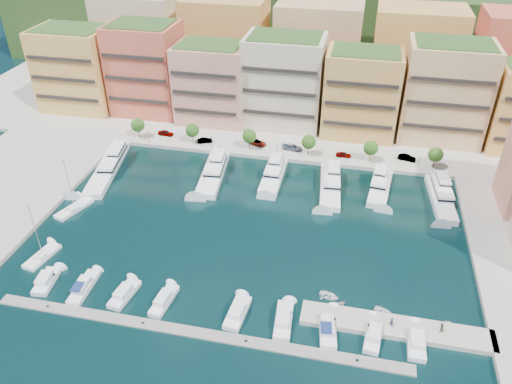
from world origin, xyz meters
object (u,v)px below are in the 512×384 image
(tree_5, at_px, (436,155))
(tender_0, at_px, (329,296))
(tender_3, at_px, (447,322))
(sailboat_1, at_px, (74,209))
(lamppost_3, at_px, (346,153))
(cruiser_0, at_px, (46,281))
(yacht_0, at_px, (109,165))
(tree_0, at_px, (138,125))
(cruiser_2, at_px, (124,294))
(tender_2, at_px, (384,312))
(car_0, at_px, (166,133))
(lamppost_1, at_px, (211,139))
(cruiser_3, at_px, (164,301))
(tree_4, at_px, (371,148))
(person_0, at_px, (392,322))
(tree_3, at_px, (309,142))
(yacht_2, at_px, (214,171))
(yacht_5, at_px, (380,185))
(person_1, at_px, (441,327))
(lamppost_4, at_px, (419,161))
(car_3, at_px, (292,147))
(car_1, at_px, (205,140))
(tree_2, at_px, (249,136))
(car_2, at_px, (257,142))
(car_4, at_px, (344,155))
(cruiser_6, at_px, (284,320))
(lamppost_0, at_px, (148,133))
(yacht_4, at_px, (330,184))
(car_5, at_px, (407,158))
(tender_1, at_px, (342,303))
(yacht_6, at_px, (441,195))
(tree_1, at_px, (192,130))
(lamppost_2, at_px, (277,146))
(cruiser_8, at_px, (374,335))
(yacht_3, at_px, (274,174))
(cruiser_9, at_px, (416,342))
(cruiser_1, at_px, (83,287))

(tree_5, bearing_deg, tender_0, -113.20)
(tender_3, bearing_deg, sailboat_1, 62.86)
(lamppost_3, bearing_deg, cruiser_0, -132.76)
(yacht_0, xyz_separation_m, tender_3, (79.60, -35.92, -0.76))
(tender_3, height_order, tender_0, tender_3)
(tree_0, relative_size, cruiser_2, 0.73)
(tender_2, xyz_separation_m, car_0, (-61.08, 54.94, 1.38))
(tender_2, bearing_deg, tender_3, -67.46)
(tender_0, bearing_deg, tender_2, -84.19)
(lamppost_1, bearing_deg, cruiser_3, -82.18)
(tree_4, relative_size, person_0, 3.06)
(tree_3, distance_m, person_0, 59.70)
(yacht_2, distance_m, yacht_5, 41.03)
(person_1, bearing_deg, lamppost_4, -119.64)
(sailboat_1, xyz_separation_m, car_3, (44.11, 37.07, 1.46))
(cruiser_0, distance_m, car_1, 60.14)
(lamppost_4, xyz_separation_m, tender_0, (-17.63, -48.16, -3.44))
(lamppost_1, height_order, car_0, lamppost_1)
(tree_2, xyz_separation_m, car_1, (-12.81, 0.69, -3.06))
(lamppost_1, distance_m, car_2, 12.76)
(car_4, bearing_deg, tender_0, -179.60)
(cruiser_6, xyz_separation_m, car_1, (-32.11, 58.78, 1.13))
(lamppost_0, bearing_deg, person_0, -39.40)
(yacht_2, height_order, cruiser_3, yacht_2)
(tree_0, relative_size, cruiser_0, 0.76)
(yacht_4, bearing_deg, tree_4, 57.04)
(tree_5, xyz_separation_m, car_5, (-6.47, 2.45, -3.00))
(lamppost_1, height_order, car_1, lamppost_1)
(cruiser_6, bearing_deg, tender_3, 11.61)
(sailboat_1, distance_m, tender_1, 63.51)
(lamppost_3, xyz_separation_m, yacht_6, (22.74, -10.95, -2.62))
(tree_1, relative_size, person_1, 2.94)
(cruiser_2, bearing_deg, tree_2, 80.29)
(tree_4, bearing_deg, lamppost_2, -174.53)
(car_0, bearing_deg, tender_2, -128.55)
(tree_4, xyz_separation_m, tender_3, (14.51, -52.50, -4.30))
(tree_4, relative_size, tender_0, 1.52)
(tree_3, relative_size, tender_2, 1.57)
(cruiser_8, bearing_deg, person_1, 14.52)
(yacht_3, bearing_deg, yacht_4, -6.05)
(yacht_5, bearing_deg, yacht_3, -179.62)
(tree_0, bearing_deg, cruiser_0, -83.69)
(cruiser_9, bearing_deg, tree_2, 125.34)
(tree_1, height_order, tender_1, tree_1)
(tree_2, bearing_deg, yacht_0, -153.38)
(cruiser_0, bearing_deg, tender_2, 5.34)
(tree_0, xyz_separation_m, tender_3, (78.51, -52.50, -4.30))
(tree_0, distance_m, cruiser_6, 77.61)
(yacht_6, xyz_separation_m, car_0, (-73.79, 15.87, 0.54))
(cruiser_1, xyz_separation_m, cruiser_3, (15.63, 0.03, -0.02))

